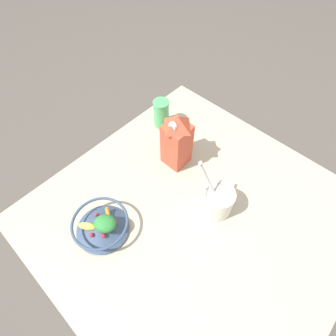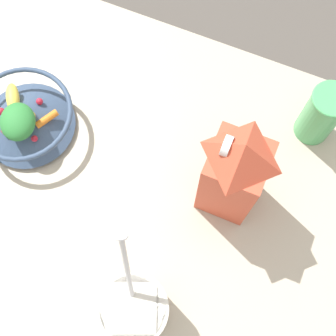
% 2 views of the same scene
% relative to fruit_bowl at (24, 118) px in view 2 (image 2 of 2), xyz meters
% --- Properties ---
extents(ground_plane, '(6.00, 6.00, 0.00)m').
position_rel_fruit_bowl_xyz_m(ground_plane, '(0.20, 0.28, -0.08)').
color(ground_plane, '#4C4742').
extents(countertop, '(1.08, 1.08, 0.03)m').
position_rel_fruit_bowl_xyz_m(countertop, '(0.20, 0.28, -0.06)').
color(countertop, '#B2A893').
rests_on(countertop, ground_plane).
extents(fruit_bowl, '(0.20, 0.20, 0.10)m').
position_rel_fruit_bowl_xyz_m(fruit_bowl, '(0.00, 0.00, 0.00)').
color(fruit_bowl, '#384C6B').
rests_on(fruit_bowl, countertop).
extents(milk_carton, '(0.09, 0.09, 0.26)m').
position_rel_fruit_bowl_xyz_m(milk_carton, '(-0.02, 0.42, 0.09)').
color(milk_carton, '#CC4C33').
rests_on(milk_carton, countertop).
extents(yogurt_tub, '(0.14, 0.11, 0.27)m').
position_rel_fruit_bowl_xyz_m(yogurt_tub, '(0.24, 0.35, 0.02)').
color(yogurt_tub, silver).
rests_on(yogurt_tub, countertop).
extents(drinking_cup, '(0.07, 0.07, 0.14)m').
position_rel_fruit_bowl_xyz_m(drinking_cup, '(-0.22, 0.53, 0.03)').
color(drinking_cup, '#4CB266').
rests_on(drinking_cup, countertop).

